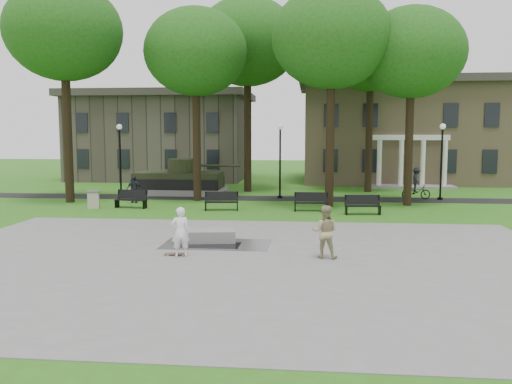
% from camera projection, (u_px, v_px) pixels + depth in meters
% --- Properties ---
extents(ground, '(120.00, 120.00, 0.00)m').
position_uv_depth(ground, '(252.00, 233.00, 22.60)').
color(ground, '#2F5C15').
rests_on(ground, ground).
extents(plaza, '(22.00, 16.00, 0.02)m').
position_uv_depth(plaza, '(236.00, 261.00, 17.65)').
color(plaza, gray).
rests_on(plaza, ground).
extents(footpath, '(44.00, 2.60, 0.01)m').
position_uv_depth(footpath, '(272.00, 198.00, 34.47)').
color(footpath, black).
rests_on(footpath, ground).
extents(building_right, '(17.00, 12.00, 8.60)m').
position_uv_depth(building_right, '(398.00, 131.00, 46.86)').
color(building_right, '#9E8460').
rests_on(building_right, ground).
extents(building_left, '(15.00, 10.00, 7.20)m').
position_uv_depth(building_left, '(163.00, 139.00, 49.50)').
color(building_left, '#4C443D').
rests_on(building_left, ground).
extents(tree_0, '(6.80, 6.80, 12.97)m').
position_uv_depth(tree_0, '(64.00, 32.00, 31.58)').
color(tree_0, black).
rests_on(tree_0, ground).
extents(tree_1, '(6.20, 6.20, 11.63)m').
position_uv_depth(tree_1, '(196.00, 53.00, 32.45)').
color(tree_1, black).
rests_on(tree_1, ground).
extents(tree_2, '(6.60, 6.60, 12.16)m').
position_uv_depth(tree_2, '(332.00, 38.00, 29.65)').
color(tree_2, black).
rests_on(tree_2, ground).
extents(tree_3, '(6.00, 6.00, 11.19)m').
position_uv_depth(tree_3, '(412.00, 53.00, 30.27)').
color(tree_3, black).
rests_on(tree_3, ground).
extents(tree_4, '(7.20, 7.20, 13.50)m').
position_uv_depth(tree_4, '(247.00, 42.00, 37.49)').
color(tree_4, black).
rests_on(tree_4, ground).
extents(tree_5, '(6.40, 6.40, 12.44)m').
position_uv_depth(tree_5, '(371.00, 52.00, 37.23)').
color(tree_5, black).
rests_on(tree_5, ground).
extents(lamp_left, '(0.36, 0.36, 4.73)m').
position_uv_depth(lamp_left, '(120.00, 154.00, 35.44)').
color(lamp_left, black).
rests_on(lamp_left, ground).
extents(lamp_mid, '(0.36, 0.36, 4.73)m').
position_uv_depth(lamp_mid, '(280.00, 154.00, 34.41)').
color(lamp_mid, black).
rests_on(lamp_mid, ground).
extents(lamp_right, '(0.36, 0.36, 4.73)m').
position_uv_depth(lamp_right, '(442.00, 155.00, 33.43)').
color(lamp_right, black).
rests_on(lamp_right, ground).
extents(tank_monument, '(7.45, 3.40, 2.40)m').
position_uv_depth(tank_monument, '(180.00, 181.00, 36.99)').
color(tank_monument, gray).
rests_on(tank_monument, ground).
extents(puddle, '(2.20, 1.20, 0.00)m').
position_uv_depth(puddle, '(210.00, 245.00, 20.08)').
color(puddle, black).
rests_on(puddle, plaza).
extents(concrete_block, '(2.33, 1.32, 0.45)m').
position_uv_depth(concrete_block, '(207.00, 236.00, 20.72)').
color(concrete_block, gray).
rests_on(concrete_block, plaza).
extents(skateboard, '(0.79, 0.25, 0.07)m').
position_uv_depth(skateboard, '(176.00, 254.00, 18.41)').
color(skateboard, brown).
rests_on(skateboard, plaza).
extents(skateboarder, '(0.71, 0.58, 1.69)m').
position_uv_depth(skateboarder, '(180.00, 232.00, 18.17)').
color(skateboarder, white).
rests_on(skateboarder, plaza).
extents(friend_watching, '(0.94, 0.77, 1.77)m').
position_uv_depth(friend_watching, '(325.00, 232.00, 17.96)').
color(friend_watching, tan).
rests_on(friend_watching, plaza).
extents(pedestrian_walker, '(0.98, 0.48, 1.61)m').
position_uv_depth(pedestrian_walker, '(134.00, 189.00, 32.30)').
color(pedestrian_walker, '#21222C').
rests_on(pedestrian_walker, ground).
extents(cyclist, '(1.81, 1.04, 2.01)m').
position_uv_depth(cyclist, '(416.00, 186.00, 34.05)').
color(cyclist, black).
rests_on(cyclist, ground).
extents(park_bench_0, '(1.85, 0.80, 1.00)m').
position_uv_depth(park_bench_0, '(131.00, 199.00, 30.14)').
color(park_bench_0, black).
rests_on(park_bench_0, ground).
extents(park_bench_1, '(1.84, 0.74, 1.00)m').
position_uv_depth(park_bench_1, '(222.00, 201.00, 29.23)').
color(park_bench_1, black).
rests_on(park_bench_1, ground).
extents(park_bench_2, '(1.80, 0.53, 1.00)m').
position_uv_depth(park_bench_2, '(311.00, 201.00, 28.90)').
color(park_bench_2, black).
rests_on(park_bench_2, ground).
extents(park_bench_3, '(1.84, 0.70, 1.00)m').
position_uv_depth(park_bench_3, '(363.00, 204.00, 27.71)').
color(park_bench_3, black).
rests_on(park_bench_3, ground).
extents(trash_bin, '(0.83, 0.83, 0.96)m').
position_uv_depth(trash_bin, '(93.00, 199.00, 30.03)').
color(trash_bin, '#BAAC99').
rests_on(trash_bin, ground).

